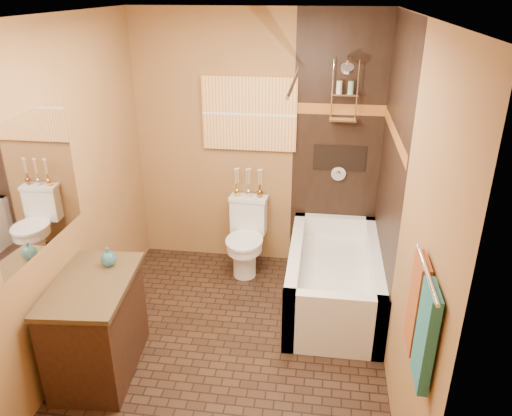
% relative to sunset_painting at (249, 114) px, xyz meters
% --- Properties ---
extents(floor, '(3.00, 3.00, 0.00)m').
position_rel_sunset_painting_xyz_m(floor, '(0.07, -1.48, -1.55)').
color(floor, black).
rests_on(floor, ground).
extents(wall_left, '(0.02, 3.00, 2.50)m').
position_rel_sunset_painting_xyz_m(wall_left, '(-1.13, -1.48, -0.30)').
color(wall_left, '#9C6B3C').
rests_on(wall_left, floor).
extents(wall_right, '(0.02, 3.00, 2.50)m').
position_rel_sunset_painting_xyz_m(wall_right, '(1.27, -1.48, -0.30)').
color(wall_right, '#9C6B3C').
rests_on(wall_right, floor).
extents(wall_back, '(2.40, 0.02, 2.50)m').
position_rel_sunset_painting_xyz_m(wall_back, '(0.07, 0.02, -0.30)').
color(wall_back, '#9C6B3C').
rests_on(wall_back, floor).
extents(wall_front, '(2.40, 0.02, 2.50)m').
position_rel_sunset_painting_xyz_m(wall_front, '(0.07, -2.98, -0.30)').
color(wall_front, '#9C6B3C').
rests_on(wall_front, floor).
extents(ceiling, '(3.00, 3.00, 0.00)m').
position_rel_sunset_painting_xyz_m(ceiling, '(0.07, -1.48, 0.95)').
color(ceiling, silver).
rests_on(ceiling, wall_back).
extents(alcove_tile_back, '(0.85, 0.01, 2.50)m').
position_rel_sunset_painting_xyz_m(alcove_tile_back, '(0.85, 0.01, -0.30)').
color(alcove_tile_back, black).
rests_on(alcove_tile_back, wall_back).
extents(alcove_tile_right, '(0.01, 1.50, 2.50)m').
position_rel_sunset_painting_xyz_m(alcove_tile_right, '(1.26, -0.73, -0.30)').
color(alcove_tile_right, black).
rests_on(alcove_tile_right, wall_right).
extents(mosaic_band_back, '(0.85, 0.01, 0.10)m').
position_rel_sunset_painting_xyz_m(mosaic_band_back, '(0.85, 0.00, 0.07)').
color(mosaic_band_back, brown).
rests_on(mosaic_band_back, alcove_tile_back).
extents(mosaic_band_right, '(0.01, 1.50, 0.10)m').
position_rel_sunset_painting_xyz_m(mosaic_band_right, '(1.25, -0.73, 0.07)').
color(mosaic_band_right, brown).
rests_on(mosaic_band_right, alcove_tile_right).
extents(alcove_niche, '(0.50, 0.01, 0.25)m').
position_rel_sunset_painting_xyz_m(alcove_niche, '(0.87, 0.01, -0.40)').
color(alcove_niche, black).
rests_on(alcove_niche, alcove_tile_back).
extents(shower_fixtures, '(0.24, 0.33, 1.16)m').
position_rel_sunset_painting_xyz_m(shower_fixtures, '(0.87, -0.10, 0.12)').
color(shower_fixtures, silver).
rests_on(shower_fixtures, floor).
extents(curtain_rod, '(0.03, 1.55, 0.03)m').
position_rel_sunset_painting_xyz_m(curtain_rod, '(0.47, -0.73, 0.47)').
color(curtain_rod, silver).
rests_on(curtain_rod, wall_back).
extents(towel_bar, '(0.02, 0.55, 0.02)m').
position_rel_sunset_painting_xyz_m(towel_bar, '(1.22, -2.53, -0.10)').
color(towel_bar, silver).
rests_on(towel_bar, wall_right).
extents(towel_teal, '(0.05, 0.22, 0.52)m').
position_rel_sunset_painting_xyz_m(towel_teal, '(1.23, -2.66, -0.37)').
color(towel_teal, '#20686D').
rests_on(towel_teal, towel_bar).
extents(towel_rust, '(0.05, 0.22, 0.52)m').
position_rel_sunset_painting_xyz_m(towel_rust, '(1.23, -2.40, -0.37)').
color(towel_rust, brown).
rests_on(towel_rust, towel_bar).
extents(sunset_painting, '(0.90, 0.04, 0.70)m').
position_rel_sunset_painting_xyz_m(sunset_painting, '(0.00, 0.00, 0.00)').
color(sunset_painting, orange).
rests_on(sunset_painting, wall_back).
extents(vanity_mirror, '(0.01, 1.00, 0.90)m').
position_rel_sunset_painting_xyz_m(vanity_mirror, '(-1.12, -1.83, -0.05)').
color(vanity_mirror, white).
rests_on(vanity_mirror, wall_left).
extents(bathtub, '(0.80, 1.50, 0.55)m').
position_rel_sunset_painting_xyz_m(bathtub, '(0.87, -0.73, -1.33)').
color(bathtub, white).
rests_on(bathtub, floor).
extents(toilet, '(0.39, 0.56, 0.74)m').
position_rel_sunset_painting_xyz_m(toilet, '(-0.00, -0.25, -1.18)').
color(toilet, white).
rests_on(toilet, floor).
extents(vanity, '(0.61, 0.92, 0.77)m').
position_rel_sunset_painting_xyz_m(vanity, '(-0.85, -1.83, -1.16)').
color(vanity, black).
rests_on(vanity, floor).
extents(teal_bottle, '(0.13, 0.13, 0.18)m').
position_rel_sunset_painting_xyz_m(teal_bottle, '(-0.80, -1.60, -0.70)').
color(teal_bottle, '#29727B').
rests_on(teal_bottle, vanity).
extents(bud_vases, '(0.29, 0.06, 0.29)m').
position_rel_sunset_painting_xyz_m(bud_vases, '(-0.00, -0.08, -0.66)').
color(bud_vases, gold).
rests_on(bud_vases, toilet).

